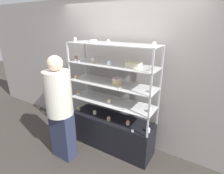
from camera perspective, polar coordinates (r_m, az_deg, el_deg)
ground_plane at (r=3.45m, az=0.00°, el=-18.65°), size 20.00×20.00×0.00m
back_wall at (r=3.13m, az=3.58°, el=4.16°), size 8.00×0.05×2.60m
display_base at (r=3.27m, az=0.00°, el=-14.55°), size 1.48×0.45×0.60m
display_riser_lower at (r=2.97m, az=0.00°, el=-4.97°), size 1.48×0.45×0.32m
display_riser_middle at (r=2.85m, az=0.00°, el=0.85°), size 1.48×0.45×0.32m
display_riser_upper at (r=2.76m, az=0.00°, el=7.11°), size 1.48×0.45×0.32m
display_riser_top at (r=2.71m, az=0.00°, el=13.70°), size 1.48×0.45×0.32m
layer_cake_centerpiece at (r=2.79m, az=1.67°, el=1.93°), size 0.16×0.16×0.10m
sheet_cake_frosted at (r=2.62m, az=7.12°, el=7.33°), size 0.21×0.16×0.06m
cupcake_0 at (r=3.40m, az=-10.86°, el=-6.88°), size 0.06×0.06×0.08m
cupcake_1 at (r=3.22m, az=-5.70°, el=-8.26°), size 0.06×0.06×0.08m
cupcake_2 at (r=3.01m, az=-1.06°, el=-10.26°), size 0.06×0.06×0.08m
cupcake_3 at (r=2.91m, az=5.18°, el=-11.52°), size 0.06×0.06×0.08m
cupcake_4 at (r=2.78m, az=11.72°, el=-13.53°), size 0.06×0.06×0.08m
price_tag_0 at (r=2.75m, az=6.73°, el=-14.07°), size 0.04×0.00×0.04m
cupcake_5 at (r=3.29m, az=-10.91°, el=-1.79°), size 0.06×0.06×0.07m
cupcake_6 at (r=2.88m, az=-0.88°, el=-4.66°), size 0.06×0.06×0.07m
cupcake_7 at (r=2.66m, az=12.18°, el=-7.34°), size 0.06×0.06×0.07m
price_tag_1 at (r=2.64m, az=3.77°, el=-7.35°), size 0.04×0.00×0.04m
cupcake_8 at (r=3.15m, az=-11.65°, el=3.30°), size 0.06×0.06×0.07m
cupcake_9 at (r=2.52m, az=12.69°, el=-1.05°), size 0.06×0.06×0.07m
price_tag_2 at (r=2.54m, az=2.78°, el=-0.63°), size 0.04×0.00×0.04m
cupcake_10 at (r=3.10m, az=-11.63°, el=9.18°), size 0.06×0.06×0.08m
cupcake_11 at (r=2.89m, az=-6.18°, el=8.71°), size 0.06×0.06×0.08m
cupcake_12 at (r=2.67m, az=-0.91°, el=7.89°), size 0.06×0.06×0.08m
cupcake_13 at (r=2.39m, az=12.74°, el=5.93°), size 0.06×0.06×0.08m
price_tag_3 at (r=2.89m, az=-10.74°, el=8.17°), size 0.04×0.00×0.04m
cupcake_14 at (r=3.08m, az=-11.92°, el=14.97°), size 0.05×0.05×0.06m
cupcake_15 at (r=2.62m, az=-1.33°, el=14.56°), size 0.05×0.05×0.06m
cupcake_16 at (r=2.37m, az=13.64°, el=13.46°), size 0.05×0.05×0.06m
price_tag_4 at (r=2.68m, az=-6.99°, el=14.36°), size 0.04×0.00×0.04m
donut_glazed at (r=2.86m, az=-6.06°, el=14.70°), size 0.13×0.13×0.04m
customer_figure at (r=2.86m, az=-16.67°, el=-6.28°), size 0.40×0.40×1.73m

